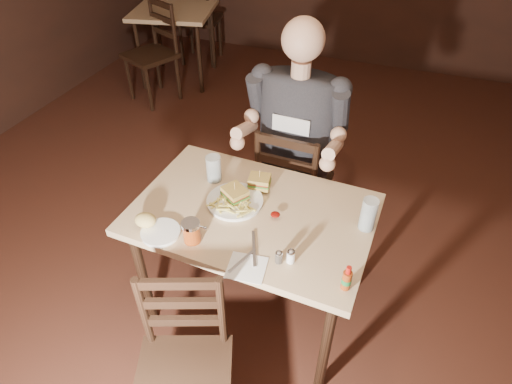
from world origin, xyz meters
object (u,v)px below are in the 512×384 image
(main_table, at_px, (252,224))
(bg_chair_far, at_px, (199,19))
(chair_near, at_px, (183,380))
(diner, at_px, (296,115))
(glass_right, at_px, (368,214))
(bg_chair_near, at_px, (150,55))
(dinner_plate, at_px, (235,202))
(chair_far, at_px, (293,184))
(side_plate, at_px, (161,233))
(syrup_dispenser, at_px, (192,231))
(bg_table, at_px, (174,17))
(hot_sauce, at_px, (347,278))
(glass_left, at_px, (214,169))

(main_table, bearing_deg, bg_chair_far, 120.75)
(main_table, height_order, chair_near, chair_near)
(diner, bearing_deg, glass_right, -44.34)
(bg_chair_near, relative_size, dinner_plate, 3.56)
(chair_far, height_order, dinner_plate, chair_far)
(side_plate, bearing_deg, bg_chair_far, 114.25)
(main_table, height_order, syrup_dispenser, syrup_dispenser)
(main_table, height_order, diner, diner)
(bg_chair_near, bearing_deg, chair_far, -12.44)
(bg_table, distance_m, hot_sauce, 3.78)
(chair_near, bearing_deg, syrup_dispenser, 87.21)
(bg_table, relative_size, chair_near, 1.12)
(bg_table, xyz_separation_m, bg_chair_far, (0.00, 0.55, -0.19))
(glass_right, bearing_deg, glass_left, 174.37)
(glass_right, height_order, hot_sauce, glass_right)
(chair_near, xyz_separation_m, side_plate, (-0.30, 0.43, 0.35))
(bg_chair_far, height_order, hot_sauce, bg_chair_far)
(glass_right, bearing_deg, dinner_plate, -174.90)
(bg_chair_far, distance_m, glass_left, 3.45)
(glass_left, distance_m, hot_sauce, 0.90)
(chair_far, distance_m, glass_right, 0.86)
(bg_table, relative_size, side_plate, 5.55)
(side_plate, bearing_deg, syrup_dispenser, 6.86)
(diner, xyz_separation_m, syrup_dispenser, (-0.20, -0.87, -0.15))
(bg_table, xyz_separation_m, diner, (1.92, -2.03, 0.30))
(bg_chair_near, relative_size, hot_sauce, 7.78)
(diner, relative_size, dinner_plate, 3.80)
(bg_table, xyz_separation_m, chair_near, (1.86, -3.34, -0.25))
(chair_near, distance_m, syrup_dispenser, 0.61)
(glass_left, xyz_separation_m, glass_right, (0.80, -0.08, 0.01))
(bg_table, bearing_deg, syrup_dispenser, -59.44)
(main_table, height_order, bg_chair_far, bg_chair_far)
(dinner_plate, relative_size, side_plate, 1.55)
(syrup_dispenser, height_order, side_plate, syrup_dispenser)
(bg_table, bearing_deg, bg_chair_near, -90.00)
(bg_chair_far, xyz_separation_m, hot_sauce, (2.40, -3.47, 0.34))
(chair_near, bearing_deg, dinner_plate, 74.13)
(bg_chair_near, relative_size, syrup_dispenser, 8.92)
(bg_chair_near, bearing_deg, diner, -13.46)
(diner, distance_m, glass_left, 0.55)
(side_plate, bearing_deg, glass_right, 23.35)
(bg_table, relative_size, chair_far, 1.06)
(chair_near, height_order, hot_sauce, hot_sauce)
(bg_chair_near, height_order, glass_right, bg_chair_near)
(glass_right, bearing_deg, chair_far, 130.92)
(bg_table, height_order, side_plate, side_plate)
(side_plate, bearing_deg, bg_chair_near, 123.41)
(dinner_plate, bearing_deg, chair_near, -84.78)
(chair_far, distance_m, bg_chair_far, 3.17)
(chair_near, bearing_deg, side_plate, 103.82)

